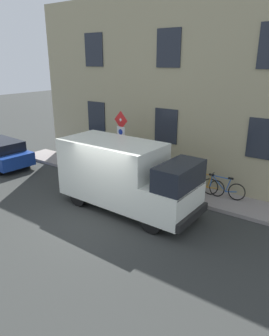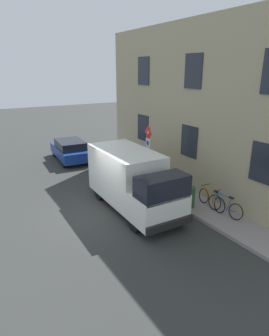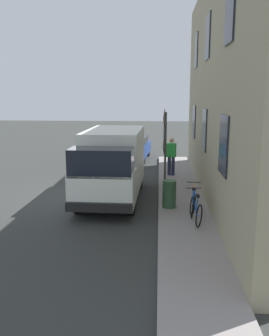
% 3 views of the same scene
% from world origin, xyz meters
% --- Properties ---
extents(ground_plane, '(80.00, 80.00, 0.00)m').
position_xyz_m(ground_plane, '(0.00, 0.00, 0.00)').
color(ground_plane, '#303230').
extents(sidewalk_slab, '(1.64, 16.75, 0.14)m').
position_xyz_m(sidewalk_slab, '(3.45, 0.00, 0.07)').
color(sidewalk_slab, gray).
rests_on(sidewalk_slab, ground_plane).
extents(building_facade, '(0.75, 14.75, 7.94)m').
position_xyz_m(building_facade, '(4.61, 0.00, 3.97)').
color(building_facade, tan).
rests_on(building_facade, ground_plane).
extents(sign_post_stacked, '(0.18, 0.56, 3.00)m').
position_xyz_m(sign_post_stacked, '(2.83, 1.38, 2.06)').
color(sign_post_stacked, '#474C47').
rests_on(sign_post_stacked, sidewalk_slab).
extents(delivery_van, '(2.12, 5.37, 2.50)m').
position_xyz_m(delivery_van, '(0.93, -0.25, 1.33)').
color(delivery_van, white).
rests_on(delivery_van, ground_plane).
extents(bicycle_blue, '(0.46, 1.72, 0.89)m').
position_xyz_m(bicycle_blue, '(3.71, -2.96, 0.51)').
color(bicycle_blue, black).
rests_on(bicycle_blue, sidewalk_slab).
extents(bicycle_orange, '(0.46, 1.71, 0.89)m').
position_xyz_m(bicycle_orange, '(3.72, -2.20, 0.51)').
color(bicycle_orange, black).
rests_on(bicycle_orange, sidewalk_slab).
extents(pedestrian, '(0.45, 0.36, 1.72)m').
position_xyz_m(pedestrian, '(3.19, 3.28, 1.07)').
color(pedestrian, '#262B47').
rests_on(pedestrian, sidewalk_slab).
extents(litter_bin, '(0.44, 0.44, 0.90)m').
position_xyz_m(litter_bin, '(2.98, -1.66, 0.59)').
color(litter_bin, '#2D5133').
rests_on(litter_bin, sidewalk_slab).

